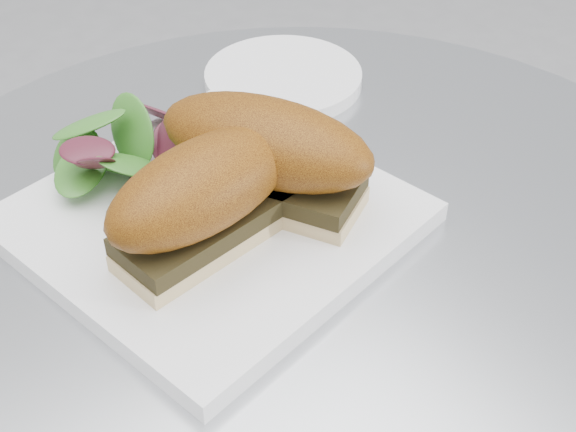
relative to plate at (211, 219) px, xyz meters
The scene contains 5 objects.
plate is the anchor object (origin of this frame).
sandwich_left 0.06m from the plate, 126.95° to the right, with size 0.16×0.09×0.08m.
sandwich_right 0.07m from the plate, 16.52° to the right, with size 0.14×0.18×0.08m.
salad 0.08m from the plate, 102.94° to the left, with size 0.12×0.12×0.05m, color #39862B, non-canonical shape.
saucer 0.22m from the plate, 38.67° to the left, with size 0.15×0.15×0.01m, color white.
Camera 1 is at (-0.27, -0.34, 1.12)m, focal length 50.00 mm.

